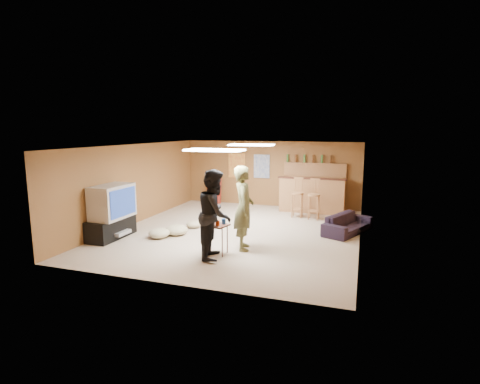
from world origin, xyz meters
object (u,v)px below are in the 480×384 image
(person_olive, at_px, (244,208))
(tray_table, at_px, (216,239))
(person_black, at_px, (215,214))
(tv_body, at_px, (112,202))
(sofa, at_px, (348,224))
(bar_counter, at_px, (312,195))

(person_olive, distance_m, tray_table, 0.90)
(person_black, bearing_deg, person_olive, -42.29)
(tv_body, relative_size, sofa, 0.68)
(tv_body, bearing_deg, tray_table, -6.28)
(bar_counter, bearing_deg, tray_table, -106.07)
(person_olive, height_order, tray_table, person_olive)
(bar_counter, distance_m, person_black, 5.12)
(sofa, bearing_deg, bar_counter, 52.73)
(bar_counter, relative_size, person_olive, 1.09)
(person_olive, bearing_deg, tray_table, 118.92)
(bar_counter, relative_size, person_black, 1.10)
(tv_body, bearing_deg, bar_counter, 47.00)
(tv_body, relative_size, tray_table, 1.71)
(person_olive, bearing_deg, bar_counter, -31.74)
(tv_body, distance_m, tray_table, 2.86)
(tv_body, xyz_separation_m, sofa, (5.35, 2.26, -0.66))
(person_black, height_order, tray_table, person_black)
(person_black, height_order, sofa, person_black)
(tv_body, bearing_deg, person_black, -9.72)
(person_olive, bearing_deg, person_black, 130.88)
(tray_table, bearing_deg, person_black, -71.88)
(tv_body, bearing_deg, person_olive, 3.57)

